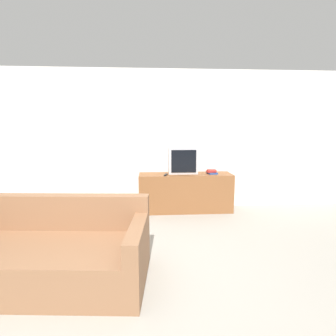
{
  "coord_description": "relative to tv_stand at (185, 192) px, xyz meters",
  "views": [
    {
      "loc": [
        0.09,
        -1.95,
        1.54
      ],
      "look_at": [
        0.37,
        2.38,
        0.87
      ],
      "focal_mm": 28.0,
      "sensor_mm": 36.0,
      "label": 1
    }
  ],
  "objects": [
    {
      "name": "book_stack",
      "position": [
        0.48,
        -0.0,
        0.38
      ],
      "size": [
        0.19,
        0.22,
        0.07
      ],
      "color": "#23478E",
      "rests_on": "tv_stand"
    },
    {
      "name": "remote_on_stand",
      "position": [
        -0.37,
        -0.13,
        0.36
      ],
      "size": [
        0.08,
        0.17,
        0.02
      ],
      "rotation": [
        0.0,
        0.0,
        -0.27
      ],
      "color": "black",
      "rests_on": "tv_stand"
    },
    {
      "name": "tv_stand",
      "position": [
        0.0,
        0.0,
        0.0
      ],
      "size": [
        1.7,
        0.48,
        0.7
      ],
      "color": "brown",
      "rests_on": "ground_plane"
    },
    {
      "name": "television",
      "position": [
        -0.04,
        0.09,
        0.59
      ],
      "size": [
        0.53,
        0.31,
        0.49
      ],
      "color": "silver",
      "rests_on": "tv_stand"
    },
    {
      "name": "wall_back",
      "position": [
        -0.72,
        0.29,
        0.95
      ],
      "size": [
        9.0,
        0.06,
        2.6
      ],
      "color": "white",
      "rests_on": "ground_plane"
    },
    {
      "name": "ground_plane",
      "position": [
        -0.72,
        -2.74,
        -0.35
      ],
      "size": [
        14.0,
        14.0,
        0.0
      ],
      "primitive_type": "plane",
      "color": "#9E998E"
    },
    {
      "name": "couch",
      "position": [
        -1.69,
        -2.13,
        -0.08
      ],
      "size": [
        2.07,
        1.13,
        0.79
      ],
      "rotation": [
        0.0,
        0.0,
        -0.08
      ],
      "color": "#8C6042",
      "rests_on": "ground_plane"
    }
  ]
}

